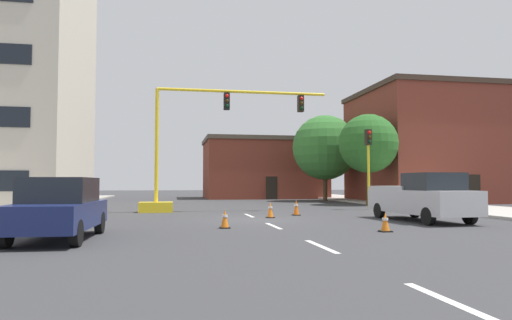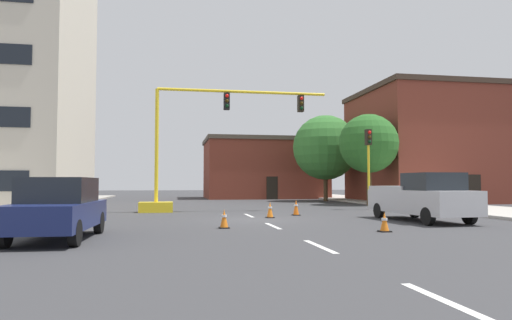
# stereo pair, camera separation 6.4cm
# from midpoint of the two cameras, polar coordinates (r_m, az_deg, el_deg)

# --- Properties ---
(ground_plane) EXTENTS (160.00, 160.00, 0.00)m
(ground_plane) POSITION_cam_midpoint_polar(r_m,az_deg,el_deg) (19.97, 0.23, -7.42)
(ground_plane) COLOR #38383A
(sidewalk_right) EXTENTS (6.00, 56.00, 0.14)m
(sidewalk_right) POSITION_cam_midpoint_polar(r_m,az_deg,el_deg) (32.40, 21.36, -5.35)
(sidewalk_right) COLOR #B2ADA3
(sidewalk_right) RESTS_ON ground_plane
(lane_stripe_seg_0) EXTENTS (0.16, 2.40, 0.01)m
(lane_stripe_seg_0) POSITION_cam_midpoint_polar(r_m,az_deg,el_deg) (6.84, 23.12, -16.04)
(lane_stripe_seg_0) COLOR silver
(lane_stripe_seg_0) RESTS_ON ground_plane
(lane_stripe_seg_1) EXTENTS (0.16, 2.40, 0.01)m
(lane_stripe_seg_1) POSITION_cam_midpoint_polar(r_m,az_deg,el_deg) (11.76, 7.95, -10.58)
(lane_stripe_seg_1) COLOR silver
(lane_stripe_seg_1) RESTS_ON ground_plane
(lane_stripe_seg_2) EXTENTS (0.16, 2.40, 0.01)m
(lane_stripe_seg_2) POSITION_cam_midpoint_polar(r_m,az_deg,el_deg) (17.04, 2.09, -8.19)
(lane_stripe_seg_2) COLOR silver
(lane_stripe_seg_2) RESTS_ON ground_plane
(lane_stripe_seg_3) EXTENTS (0.16, 2.40, 0.01)m
(lane_stripe_seg_3) POSITION_cam_midpoint_polar(r_m,az_deg,el_deg) (22.42, -0.94, -6.91)
(lane_stripe_seg_3) COLOR silver
(lane_stripe_seg_3) RESTS_ON ground_plane
(building_brick_center) EXTENTS (12.33, 8.91, 6.18)m
(building_brick_center) POSITION_cam_midpoint_polar(r_m,az_deg,el_deg) (48.30, 0.83, -1.06)
(building_brick_center) COLOR brown
(building_brick_center) RESTS_ON ground_plane
(building_row_right) EXTENTS (12.11, 10.81, 9.43)m
(building_row_right) POSITION_cam_midpoint_polar(r_m,az_deg,el_deg) (41.73, 21.05, 1.64)
(building_row_right) COLOR brown
(building_row_right) RESTS_ON ground_plane
(traffic_signal_gantry) EXTENTS (10.48, 1.20, 6.83)m
(traffic_signal_gantry) POSITION_cam_midpoint_polar(r_m,az_deg,el_deg) (25.49, -9.15, -1.16)
(traffic_signal_gantry) COLOR yellow
(traffic_signal_gantry) RESTS_ON ground_plane
(traffic_light_pole_right) EXTENTS (0.32, 0.47, 4.80)m
(traffic_light_pole_right) POSITION_cam_midpoint_polar(r_m,az_deg,el_deg) (28.29, 13.74, 1.16)
(traffic_light_pole_right) COLOR yellow
(traffic_light_pole_right) RESTS_ON ground_plane
(tree_right_mid) EXTENTS (4.26, 4.26, 6.57)m
(tree_right_mid) POSITION_cam_midpoint_polar(r_m,az_deg,el_deg) (34.14, 13.73, 1.98)
(tree_right_mid) COLOR #4C3823
(tree_right_mid) RESTS_ON ground_plane
(tree_right_far) EXTENTS (5.62, 5.62, 7.47)m
(tree_right_far) POSITION_cam_midpoint_polar(r_m,az_deg,el_deg) (40.28, 8.52, 1.53)
(tree_right_far) COLOR #4C3823
(tree_right_far) RESTS_ON ground_plane
(pickup_truck_silver) EXTENTS (2.32, 5.51, 1.99)m
(pickup_truck_silver) POSITION_cam_midpoint_polar(r_m,az_deg,el_deg) (20.32, 19.80, -4.42)
(pickup_truck_silver) COLOR #BCBCC1
(pickup_truck_silver) RESTS_ON ground_plane
(sedan_navy_near_left) EXTENTS (2.00, 4.56, 1.74)m
(sedan_navy_near_left) POSITION_cam_midpoint_polar(r_m,az_deg,el_deg) (14.04, -23.39, -5.49)
(sedan_navy_near_left) COLOR navy
(sedan_navy_near_left) RESTS_ON ground_plane
(traffic_cone_roadside_a) EXTENTS (0.36, 0.36, 0.78)m
(traffic_cone_roadside_a) POSITION_cam_midpoint_polar(r_m,az_deg,el_deg) (22.61, 4.94, -5.91)
(traffic_cone_roadside_a) COLOR black
(traffic_cone_roadside_a) RESTS_ON ground_plane
(traffic_cone_roadside_b) EXTENTS (0.36, 0.36, 0.67)m
(traffic_cone_roadside_b) POSITION_cam_midpoint_polar(r_m,az_deg,el_deg) (16.21, -4.01, -7.32)
(traffic_cone_roadside_b) COLOR black
(traffic_cone_roadside_b) RESTS_ON ground_plane
(traffic_cone_roadside_c) EXTENTS (0.36, 0.36, 0.74)m
(traffic_cone_roadside_c) POSITION_cam_midpoint_polar(r_m,az_deg,el_deg) (20.94, 1.70, -6.22)
(traffic_cone_roadside_c) COLOR black
(traffic_cone_roadside_c) RESTS_ON ground_plane
(traffic_cone_roadside_d) EXTENTS (0.36, 0.36, 0.64)m
(traffic_cone_roadside_d) POSITION_cam_midpoint_polar(r_m,az_deg,el_deg) (15.57, 15.65, -7.45)
(traffic_cone_roadside_d) COLOR black
(traffic_cone_roadside_d) RESTS_ON ground_plane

